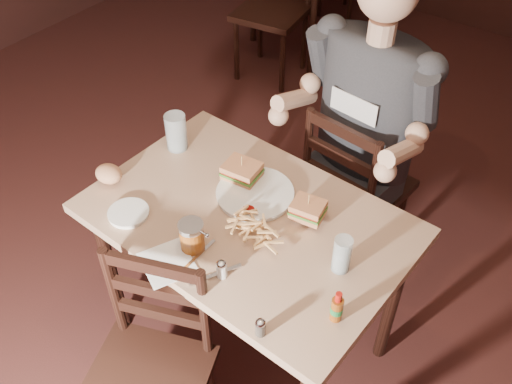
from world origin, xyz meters
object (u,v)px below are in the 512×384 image
Objects in this scene: main_table at (248,234)px; side_plate at (129,214)px; diner at (366,93)px; glass_left at (176,132)px; chair_far at (358,185)px; syrup_dispenser at (192,236)px; bg_chair_near at (271,12)px; hot_sauce at (337,306)px; dinner_plate at (255,194)px; glass_right at (342,255)px.

side_plate is (-0.34, -0.24, 0.09)m from main_table.
glass_left is (-0.54, -0.51, -0.12)m from diner.
glass_left reaches higher than chair_far.
diner is 0.90m from syrup_dispenser.
chair_far is 0.86× the size of diner.
bg_chair_near reaches higher than syrup_dispenser.
hot_sauce is (0.37, -0.89, 0.39)m from chair_far.
syrup_dispenser is at bearing -93.79° from dinner_plate.
syrup_dispenser is (-0.06, -0.22, 0.14)m from main_table.
main_table is at bearing 77.11° from syrup_dispenser.
dinner_plate is 2.53× the size of syrup_dispenser.
bg_chair_near is 6.15× the size of glass_left.
chair_far is at bearing 112.51° from hot_sauce.
glass_right is at bearing 17.74° from side_plate.
chair_far is at bearing 90.00° from diner.
hot_sauce reaches higher than chair_far.
diner is 9.33× the size of syrup_dispenser.
glass_left is 1.40× the size of syrup_dispenser.
chair_far is 0.53m from diner.
hot_sauce is at bearing -59.15° from bg_chair_near.
chair_far is 0.93× the size of bg_chair_near.
syrup_dispenser is at bearing -105.63° from main_table.
chair_far is at bearing 65.51° from side_plate.
syrup_dispenser is (-0.44, -0.21, -0.01)m from glass_right.
glass_left is (0.74, -1.71, 0.38)m from bg_chair_near.
diner is 0.93m from hot_sauce.
syrup_dispenser is 0.29m from side_plate.
syrup_dispenser is at bearing 4.06° from side_plate.
main_table is at bearing -65.49° from bg_chair_near.
syrup_dispenser is (-0.15, -0.93, 0.39)m from chair_far.
bg_chair_near reaches higher than glass_left.
glass_left reaches higher than main_table.
bg_chair_near is (-1.19, 1.85, -0.21)m from main_table.
main_table is 0.76m from chair_far.
side_plate is at bearing -173.20° from syrup_dispenser.
glass_right is at bearing -58.13° from bg_chair_near.
glass_left reaches higher than glass_right.
glass_left is at bearing 139.94° from syrup_dispenser.
hot_sauce is at bearing 118.53° from chair_far.
hot_sauce is at bearing 4.10° from side_plate.
dinner_plate is 1.95× the size of side_plate.
dinner_plate is (1.15, -1.76, 0.31)m from bg_chair_near.
side_plate is at bearing 71.52° from chair_far.
diner reaches higher than glass_right.
hot_sauce is (0.38, -0.84, -0.13)m from diner.
bg_chair_near is (-1.28, 1.14, 0.03)m from chair_far.
diner is 7.21× the size of side_plate.
bg_chair_near is 8.61× the size of syrup_dispenser.
side_plate is (-0.80, -0.06, -0.05)m from hot_sauce.
main_table is at bearing -17.63° from glass_left.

